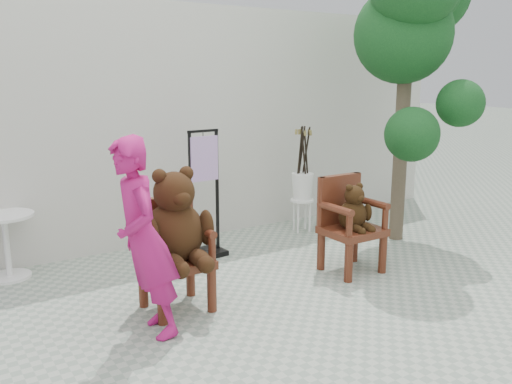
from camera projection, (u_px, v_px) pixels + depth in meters
ground_plane at (301, 310)px, 5.01m from camera, size 60.00×60.00×0.00m
back_wall at (161, 123)px, 7.23m from camera, size 9.00×1.00×3.00m
chair_big at (175, 232)px, 4.89m from camera, size 0.66×0.70×1.33m
chair_small at (350, 217)px, 5.92m from camera, size 0.60×0.55×1.05m
person at (144, 239)px, 4.36m from camera, size 0.45×0.64×1.67m
cafe_table at (6, 238)px, 5.72m from camera, size 0.60×0.60×0.70m
display_stand at (205, 208)px, 6.40m from camera, size 0.47×0.38×1.51m
stool_bucket at (302, 186)px, 7.41m from camera, size 0.32×0.32×1.45m
tree at (413, 19)px, 6.77m from camera, size 1.93×1.91×3.72m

